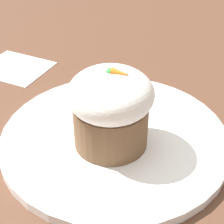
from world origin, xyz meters
The scene contains 5 objects.
ground_plane centered at (0.00, 0.00, 0.00)m, with size 4.00×4.00×0.00m, color #513323.
dessert_plate centered at (0.00, 0.00, 0.01)m, with size 0.26×0.26×0.01m.
carrot_cake centered at (0.00, -0.01, 0.06)m, with size 0.09×0.09×0.09m.
spoon centered at (0.00, 0.01, 0.01)m, with size 0.05×0.12×0.01m.
paper_napkin centered at (-0.20, 0.13, 0.00)m, with size 0.11×0.10×0.00m.
Camera 1 is at (0.09, -0.32, 0.28)m, focal length 60.00 mm.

